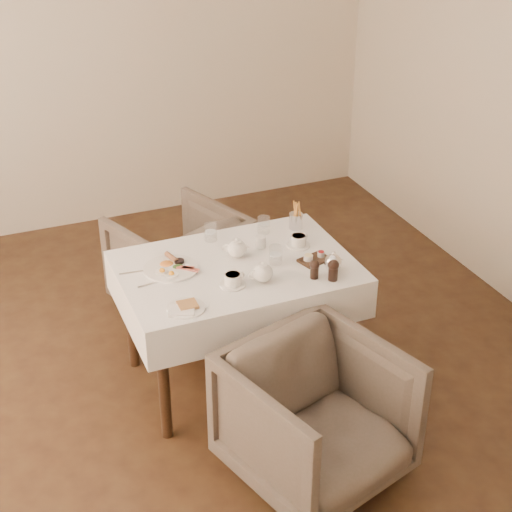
{
  "coord_description": "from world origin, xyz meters",
  "views": [
    {
      "loc": [
        -1.11,
        -3.38,
        2.9
      ],
      "look_at": [
        0.31,
        0.06,
        0.82
      ],
      "focal_mm": 55.0,
      "sensor_mm": 36.0,
      "label": 1
    }
  ],
  "objects": [
    {
      "name": "breakfast_plate",
      "position": [
        -0.13,
        0.21,
        0.77
      ],
      "size": [
        0.3,
        0.3,
        0.04
      ],
      "rotation": [
        0.0,
        0.0,
        -0.18
      ],
      "color": "white",
      "rests_on": "table"
    },
    {
      "name": "teacup_near",
      "position": [
        0.12,
        -0.08,
        0.79
      ],
      "size": [
        0.14,
        0.14,
        0.07
      ],
      "rotation": [
        0.0,
        0.0,
        0.16
      ],
      "color": "white",
      "rests_on": "table"
    },
    {
      "name": "cutlery_fork",
      "position": [
        -0.31,
        0.25,
        0.76
      ],
      "size": [
        0.19,
        0.03,
        0.0
      ],
      "primitive_type": "cube",
      "rotation": [
        0.0,
        0.0,
        1.47
      ],
      "color": "silver",
      "rests_on": "table"
    },
    {
      "name": "glass_right",
      "position": [
        0.51,
        0.41,
        0.81
      ],
      "size": [
        0.09,
        0.09,
        0.1
      ],
      "primitive_type": "cylinder",
      "rotation": [
        0.0,
        0.0,
        0.34
      ],
      "color": "silver",
      "rests_on": "table"
    },
    {
      "name": "creamer",
      "position": [
        0.42,
        0.25,
        0.79
      ],
      "size": [
        0.08,
        0.08,
        0.07
      ],
      "primitive_type": "cylinder",
      "rotation": [
        0.0,
        0.0,
        -0.44
      ],
      "color": "white",
      "rests_on": "table"
    },
    {
      "name": "glass_left",
      "position": [
        0.19,
        0.44,
        0.81
      ],
      "size": [
        0.09,
        0.09,
        0.1
      ],
      "primitive_type": "cylinder",
      "rotation": [
        0.0,
        0.0,
        -0.29
      ],
      "color": "silver",
      "rests_on": "table"
    },
    {
      "name": "condiment_board",
      "position": [
        0.63,
        -0.01,
        0.77
      ],
      "size": [
        0.19,
        0.15,
        0.04
      ],
      "rotation": [
        0.0,
        0.0,
        0.28
      ],
      "color": "black",
      "rests_on": "table"
    },
    {
      "name": "glass_mid",
      "position": [
        0.43,
        0.05,
        0.81
      ],
      "size": [
        0.09,
        0.09,
        0.1
      ],
      "primitive_type": "cylinder",
      "rotation": [
        0.0,
        0.0,
        0.28
      ],
      "color": "silver",
      "rests_on": "table"
    },
    {
      "name": "teapot_front",
      "position": [
        0.28,
        -0.1,
        0.82
      ],
      "size": [
        0.16,
        0.13,
        0.12
      ],
      "primitive_type": null,
      "rotation": [
        0.0,
        0.0,
        0.1
      ],
      "color": "white",
      "rests_on": "table"
    },
    {
      "name": "teacup_far",
      "position": [
        0.63,
        0.18,
        0.79
      ],
      "size": [
        0.14,
        0.14,
        0.07
      ],
      "rotation": [
        0.0,
        0.0,
        0.28
      ],
      "color": "white",
      "rests_on": "table"
    },
    {
      "name": "teapot_centre",
      "position": [
        0.25,
        0.2,
        0.82
      ],
      "size": [
        0.19,
        0.17,
        0.12
      ],
      "primitive_type": null,
      "rotation": [
        0.0,
        0.0,
        -0.4
      ],
      "color": "white",
      "rests_on": "table"
    },
    {
      "name": "armchair_far",
      "position": [
        0.14,
        0.98,
        0.34
      ],
      "size": [
        0.95,
        0.96,
        0.68
      ],
      "primitive_type": "imported",
      "rotation": [
        0.0,
        0.0,
        3.5
      ],
      "color": "#4F453A",
      "rests_on": "ground"
    },
    {
      "name": "pepper_mill_left",
      "position": [
        0.55,
        -0.17,
        0.81
      ],
      "size": [
        0.06,
        0.06,
        0.11
      ],
      "primitive_type": null,
      "rotation": [
        0.0,
        0.0,
        0.06
      ],
      "color": "black",
      "rests_on": "table"
    },
    {
      "name": "table",
      "position": [
        0.22,
        0.11,
        0.64
      ],
      "size": [
        1.28,
        0.88,
        0.75
      ],
      "color": "black",
      "rests_on": "ground"
    },
    {
      "name": "armchair_near",
      "position": [
        0.29,
        -0.78,
        0.36
      ],
      "size": [
        0.95,
        0.97,
        0.71
      ],
      "primitive_type": "imported",
      "rotation": [
        0.0,
        0.0,
        0.29
      ],
      "color": "#4F453A",
      "rests_on": "ground"
    },
    {
      "name": "fries_cup",
      "position": [
        0.71,
        0.39,
        0.83
      ],
      "size": [
        0.08,
        0.08,
        0.17
      ],
      "rotation": [
        0.0,
        0.0,
        0.24
      ],
      "color": "silver",
      "rests_on": "table"
    },
    {
      "name": "cutlery_knife",
      "position": [
        -0.26,
        0.1,
        0.76
      ],
      "size": [
        0.18,
        0.03,
        0.0
      ],
      "primitive_type": "cube",
      "rotation": [
        0.0,
        0.0,
        1.69
      ],
      "color": "silver",
      "rests_on": "table"
    },
    {
      "name": "silver_pot",
      "position": [
        0.67,
        -0.15,
        0.82
      ],
      "size": [
        0.12,
        0.1,
        0.12
      ],
      "primitive_type": null,
      "rotation": [
        0.0,
        0.0,
        -0.01
      ],
      "color": "white",
      "rests_on": "table"
    },
    {
      "name": "pepper_mill_right",
      "position": [
        0.63,
        -0.23,
        0.82
      ],
      "size": [
        0.07,
        0.07,
        0.12
      ],
      "primitive_type": null,
      "rotation": [
        0.0,
        0.0,
        -0.19
      ],
      "color": "black",
      "rests_on": "table"
    },
    {
      "name": "side_plate",
      "position": [
        -0.18,
        -0.21,
        0.76
      ],
      "size": [
        0.21,
        0.19,
        0.02
      ],
      "rotation": [
        0.0,
        0.0,
        -0.23
      ],
      "color": "white",
      "rests_on": "table"
    }
  ]
}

